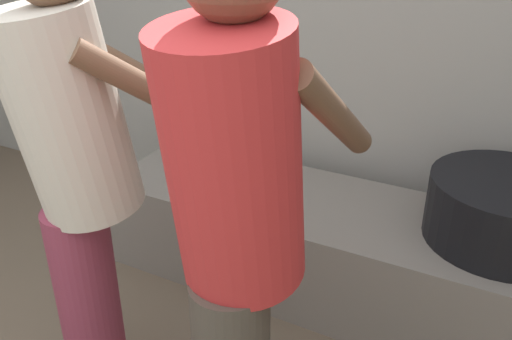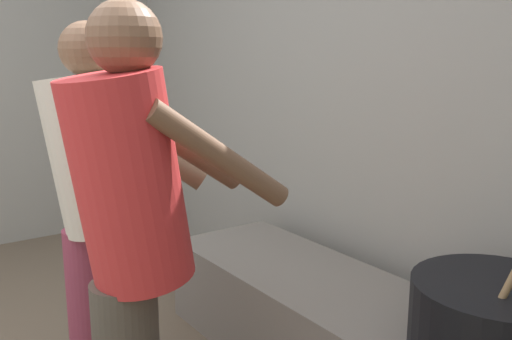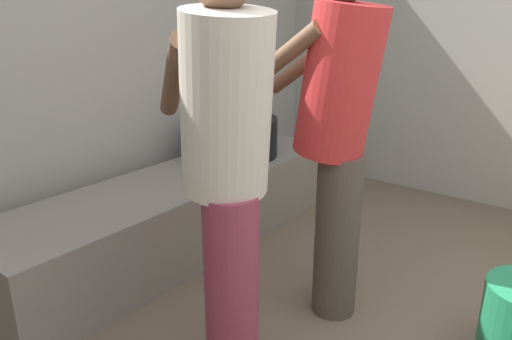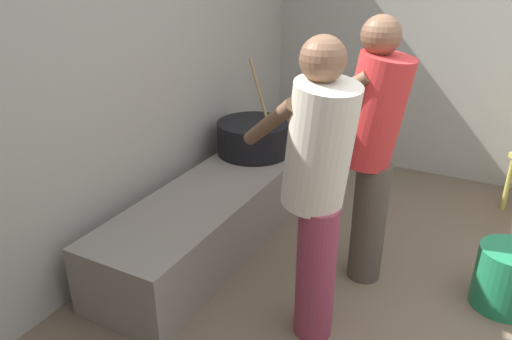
{
  "view_description": "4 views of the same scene",
  "coord_description": "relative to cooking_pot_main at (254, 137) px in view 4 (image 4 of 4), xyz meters",
  "views": [
    {
      "loc": [
        1.08,
        -0.12,
        1.57
      ],
      "look_at": [
        0.29,
        1.38,
        0.74
      ],
      "focal_mm": 37.68,
      "sensor_mm": 36.0,
      "label": 1
    },
    {
      "loc": [
        2.02,
        0.2,
        1.42
      ],
      "look_at": [
        0.45,
        1.31,
        1.02
      ],
      "focal_mm": 38.97,
      "sensor_mm": 36.0,
      "label": 2
    },
    {
      "loc": [
        -1.2,
        -0.13,
        1.34
      ],
      "look_at": [
        0.48,
        1.18,
        0.62
      ],
      "focal_mm": 33.48,
      "sensor_mm": 36.0,
      "label": 3
    },
    {
      "loc": [
        -1.98,
        0.2,
        1.84
      ],
      "look_at": [
        0.19,
        1.34,
        0.74
      ],
      "focal_mm": 33.84,
      "sensor_mm": 36.0,
      "label": 4
    }
  ],
  "objects": [
    {
      "name": "block_enclosure_rear",
      "position": [
        -1.1,
        0.47,
        0.66
      ],
      "size": [
        5.11,
        0.2,
        2.43
      ],
      "primitive_type": "cube",
      "color": "#9E998E",
      "rests_on": "ground_plane"
    },
    {
      "name": "hearth_ledge",
      "position": [
        -0.52,
        -0.05,
        -0.34
      ],
      "size": [
        2.3,
        0.6,
        0.43
      ],
      "primitive_type": "cube",
      "color": "slate",
      "rests_on": "ground_plane"
    },
    {
      "name": "cooking_pot_main",
      "position": [
        0.0,
        0.0,
        0.0
      ],
      "size": [
        0.56,
        0.56,
        0.7
      ],
      "color": "black",
      "rests_on": "hearth_ledge"
    },
    {
      "name": "cook_in_cream_shirt",
      "position": [
        -1.14,
        -0.94,
        0.32
      ],
      "size": [
        0.63,
        0.71,
        1.54
      ],
      "color": "#8C3347",
      "rests_on": "ground_plane"
    },
    {
      "name": "cook_in_red_shirt",
      "position": [
        -0.55,
        -1.04,
        0.34
      ],
      "size": [
        0.36,
        0.66,
        1.57
      ],
      "color": "#4C4238",
      "rests_on": "ground_plane"
    },
    {
      "name": "bucket_green_plastic",
      "position": [
        -0.46,
        -1.84,
        -0.37
      ],
      "size": [
        0.33,
        0.33,
        0.37
      ],
      "primitive_type": "cylinder",
      "color": "#1E7A4C",
      "rests_on": "ground_plane"
    }
  ]
}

